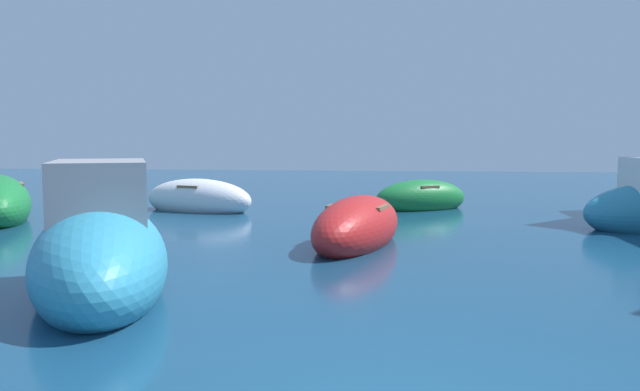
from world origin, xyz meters
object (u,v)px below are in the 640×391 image
object	(u,v)px
moored_boat_2	(198,199)
moored_boat_6	(101,251)
moored_boat_4	(421,198)
moored_boat_0	(358,227)

from	to	relation	value
moored_boat_2	moored_boat_6	xyz separation A→B (m)	(1.95, -10.31, 0.24)
moored_boat_4	moored_boat_0	bearing A→B (deg)	-135.37
moored_boat_2	moored_boat_4	xyz separation A→B (m)	(6.95, 1.34, -0.02)
moored_boat_0	moored_boat_4	xyz separation A→B (m)	(1.58, 6.94, -0.03)
moored_boat_4	moored_boat_6	size ratio (longest dim) A/B	0.69
moored_boat_4	moored_boat_2	bearing A→B (deg)	158.37
moored_boat_2	moored_boat_6	size ratio (longest dim) A/B	0.79
moored_boat_2	moored_boat_4	world-z (taller)	moored_boat_2
moored_boat_0	moored_boat_4	distance (m)	7.12
moored_boat_2	moored_boat_4	size ratio (longest dim) A/B	1.16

